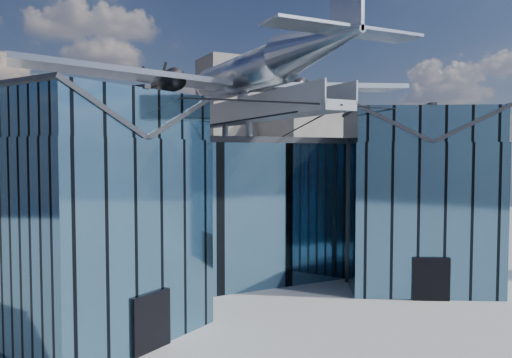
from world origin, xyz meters
name	(u,v)px	position (x,y,z in m)	size (l,w,h in m)	color
ground_plane	(271,299)	(0.00, 0.00, 0.00)	(120.00, 120.00, 0.00)	gray
museum	(232,200)	(0.00, 5.82, 5.54)	(32.88, 24.50, 17.60)	#456E8E
bg_towers	(122,145)	(1.45, 50.49, 10.01)	(77.00, 24.50, 26.00)	slate
tree_side_e	(488,208)	(28.82, 7.85, 3.30)	(3.63, 3.63, 4.87)	#382016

